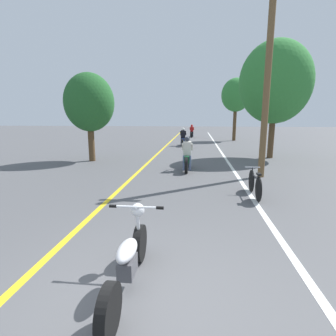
% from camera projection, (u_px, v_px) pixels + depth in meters
% --- Properties ---
extents(ground_plane, '(120.00, 120.00, 0.00)m').
position_uv_depth(ground_plane, '(135.00, 302.00, 3.30)').
color(ground_plane, '#515154').
extents(lane_stripe_center, '(0.14, 48.00, 0.01)m').
position_uv_depth(lane_stripe_center, '(155.00, 156.00, 15.41)').
color(lane_stripe_center, yellow).
rests_on(lane_stripe_center, ground).
extents(lane_stripe_edge, '(0.14, 48.00, 0.01)m').
position_uv_depth(lane_stripe_edge, '(225.00, 157.00, 14.98)').
color(lane_stripe_edge, white).
rests_on(lane_stripe_edge, ground).
extents(utility_pole, '(1.10, 0.24, 7.06)m').
position_uv_depth(utility_pole, '(267.00, 80.00, 9.50)').
color(utility_pole, brown).
rests_on(utility_pole, ground).
extents(roadside_tree_right_near, '(3.83, 3.45, 6.32)m').
position_uv_depth(roadside_tree_right_near, '(275.00, 82.00, 14.08)').
color(roadside_tree_right_near, '#513A23').
rests_on(roadside_tree_right_near, ground).
extents(roadside_tree_right_far, '(2.71, 2.44, 5.86)m').
position_uv_depth(roadside_tree_right_far, '(236.00, 95.00, 24.62)').
color(roadside_tree_right_far, '#513A23').
rests_on(roadside_tree_right_far, ground).
extents(roadside_tree_left, '(2.54, 2.29, 4.47)m').
position_uv_depth(roadside_tree_left, '(89.00, 103.00, 13.27)').
color(roadside_tree_left, '#513A23').
rests_on(roadside_tree_left, ground).
extents(motorcycle_foreground, '(0.83, 2.11, 1.00)m').
position_uv_depth(motorcycle_foreground, '(129.00, 260.00, 3.52)').
color(motorcycle_foreground, black).
rests_on(motorcycle_foreground, ground).
extents(motorcycle_rider_lead, '(0.50, 2.03, 1.45)m').
position_uv_depth(motorcycle_rider_lead, '(187.00, 158.00, 11.37)').
color(motorcycle_rider_lead, black).
rests_on(motorcycle_rider_lead, ground).
extents(motorcycle_rider_mid, '(0.50, 2.09, 1.43)m').
position_uv_depth(motorcycle_rider_mid, '(183.00, 139.00, 20.84)').
color(motorcycle_rider_mid, black).
rests_on(motorcycle_rider_mid, ground).
extents(motorcycle_rider_far, '(0.50, 2.08, 1.42)m').
position_uv_depth(motorcycle_rider_far, '(192.00, 132.00, 29.68)').
color(motorcycle_rider_far, black).
rests_on(motorcycle_rider_far, ground).
extents(bicycle_parked, '(0.44, 1.65, 0.80)m').
position_uv_depth(bicycle_parked, '(255.00, 184.00, 7.63)').
color(bicycle_parked, black).
rests_on(bicycle_parked, ground).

